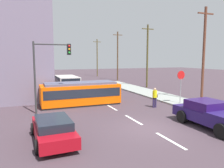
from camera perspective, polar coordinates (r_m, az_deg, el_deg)
ground_plane at (r=22.00m, az=-4.04°, el=-4.00°), size 120.00×120.00×0.00m
sidewalk_curb_right at (r=21.70m, az=16.80°, el=-4.24°), size 3.20×36.00×0.14m
lane_stripe_0 at (r=11.58m, az=15.10°, el=-14.23°), size 0.16×2.40×0.01m
lane_stripe_1 at (r=14.79m, az=5.64°, el=-9.37°), size 0.16×2.40×0.01m
lane_stripe_2 at (r=18.32m, az=-0.18°, el=-6.17°), size 0.16×2.40×0.01m
lane_stripe_3 at (r=25.82m, az=-6.79°, el=-2.41°), size 0.16×2.40×0.01m
lane_stripe_4 at (r=31.60m, az=-9.63°, el=-0.77°), size 0.16×2.40×0.01m
streetcar_tram at (r=19.39m, az=-8.33°, el=-2.38°), size 6.83×2.57×2.02m
city_bus at (r=28.64m, az=-11.81°, el=0.48°), size 2.56×5.45×1.80m
pedestrian_crossing at (r=18.43m, az=11.22°, el=-3.24°), size 0.51×0.36×1.67m
pickup_truck_parked at (r=14.25m, az=25.02°, el=-7.31°), size 2.29×5.00×1.55m
parked_sedan_near at (r=11.35m, az=-15.31°, el=-11.36°), size 2.02×4.41×1.19m
parked_sedan_mid at (r=22.92m, az=-17.23°, el=-2.27°), size 2.02×4.06×1.19m
parked_sedan_far at (r=29.19m, az=-20.13°, el=-0.49°), size 2.04×4.11×1.19m
parked_sedan_furthest at (r=35.15m, az=-20.03°, el=0.69°), size 2.11×4.47×1.19m
stop_sign at (r=20.08m, az=17.73°, el=0.99°), size 0.76×0.07×2.88m
traffic_light_mast at (r=16.82m, az=-16.29°, el=5.19°), size 2.76×0.33×5.34m
utility_pole_near at (r=22.00m, az=23.07°, el=7.45°), size 1.80×0.24×8.78m
utility_pole_mid at (r=30.96m, az=9.32°, el=7.53°), size 1.80×0.24×8.75m
utility_pole_far at (r=40.41m, az=1.49°, el=7.59°), size 1.80×0.24×8.99m
utility_pole_distant at (r=49.77m, az=-3.94°, el=7.10°), size 1.80×0.24×8.43m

